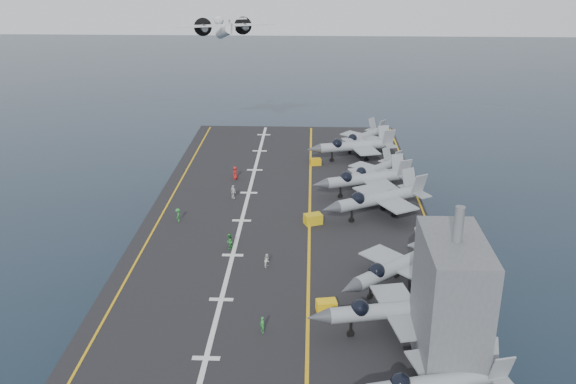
{
  "coord_description": "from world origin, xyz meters",
  "views": [
    {
      "loc": [
        3.12,
        -77.25,
        45.16
      ],
      "look_at": [
        0.0,
        4.0,
        13.0
      ],
      "focal_mm": 40.0,
      "sensor_mm": 36.0,
      "label": 1
    }
  ],
  "objects_px": {
    "fighter_jet_0": "(436,381)",
    "tow_cart_a": "(326,306)",
    "island_superstructure": "(452,289)",
    "transport_plane": "(225,31)"
  },
  "relations": [
    {
      "from": "fighter_jet_0",
      "to": "tow_cart_a",
      "type": "distance_m",
      "value": 16.12
    },
    {
      "from": "tow_cart_a",
      "to": "transport_plane",
      "type": "distance_m",
      "value": 79.16
    },
    {
      "from": "island_superstructure",
      "to": "fighter_jet_0",
      "type": "bearing_deg",
      "value": -108.3
    },
    {
      "from": "fighter_jet_0",
      "to": "tow_cart_a",
      "type": "xyz_separation_m",
      "value": [
        -8.35,
        13.68,
        -1.77
      ]
    },
    {
      "from": "transport_plane",
      "to": "island_superstructure",
      "type": "bearing_deg",
      "value": -70.45
    },
    {
      "from": "tow_cart_a",
      "to": "transport_plane",
      "type": "relative_size",
      "value": 0.1
    },
    {
      "from": "fighter_jet_0",
      "to": "island_superstructure",
      "type": "bearing_deg",
      "value": 71.7
    },
    {
      "from": "island_superstructure",
      "to": "fighter_jet_0",
      "type": "xyz_separation_m",
      "value": [
        -1.81,
        -5.48,
        -5.13
      ]
    },
    {
      "from": "fighter_jet_0",
      "to": "tow_cart_a",
      "type": "bearing_deg",
      "value": 121.41
    },
    {
      "from": "island_superstructure",
      "to": "tow_cart_a",
      "type": "xyz_separation_m",
      "value": [
        -10.16,
        8.2,
        -6.9
      ]
    }
  ]
}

